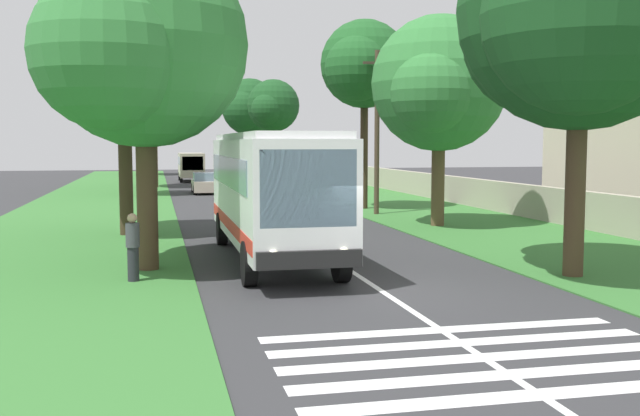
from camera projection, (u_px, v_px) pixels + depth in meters
name	position (u px, v px, depth m)	size (l,w,h in m)	color
ground	(380.00, 290.00, 17.32)	(160.00, 160.00, 0.00)	#333335
grass_verge_left	(79.00, 227.00, 30.11)	(120.00, 8.00, 0.04)	#387533
grass_verge_right	(454.00, 218.00, 33.68)	(120.00, 8.00, 0.04)	#387533
centre_line	(277.00, 223.00, 31.90)	(110.00, 0.16, 0.01)	silver
coach_bus	(271.00, 187.00, 21.70)	(11.16, 2.62, 3.73)	white
zebra_crossing	(483.00, 357.00, 11.89)	(4.05, 6.80, 0.01)	silver
trailing_car_0	(278.00, 192.00, 41.43)	(4.30, 1.78, 1.43)	#B21E1E
trailing_car_1	(206.00, 184.00, 50.18)	(4.30, 1.78, 1.43)	#B7A893
trailing_car_2	(242.00, 177.00, 59.40)	(4.30, 1.78, 1.43)	#B21E1E
trailing_minibus_0	(191.00, 164.00, 65.65)	(6.00, 2.14, 2.53)	#BFB299
roadside_tree_left_0	(120.00, 71.00, 27.13)	(6.68, 5.45, 8.95)	#3D2D1E
roadside_tree_left_1	(138.00, 51.00, 19.50)	(6.96, 5.53, 8.81)	#4C3826
roadside_tree_left_2	(151.00, 89.00, 56.40)	(7.44, 6.11, 10.78)	brown
roadside_tree_left_3	(141.00, 109.00, 77.45)	(6.32, 5.30, 9.78)	#3D2D1E
roadside_tree_left_4	(137.00, 104.00, 47.96)	(5.83, 4.86, 8.52)	#3D2D1E
roadside_tree_right_0	(272.00, 107.00, 68.03)	(5.86, 4.84, 9.25)	#3D2D1E
roadside_tree_right_1	(572.00, 16.00, 18.38)	(7.90, 6.33, 9.90)	#4C3826
roadside_tree_right_2	(436.00, 87.00, 30.03)	(6.43, 5.55, 8.61)	brown
roadside_tree_right_3	(248.00, 109.00, 79.74)	(7.52, 6.17, 10.36)	brown
roadside_tree_right_4	(362.00, 67.00, 37.63)	(5.54, 4.59, 9.71)	#3D2D1E
utility_pole	(377.00, 130.00, 35.03)	(0.24, 1.40, 7.77)	#473828
roadside_wall	(477.00, 193.00, 39.21)	(70.00, 0.40, 1.50)	#B2A893
pedestrian	(133.00, 246.00, 18.19)	(0.34, 0.34, 1.69)	#26262D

